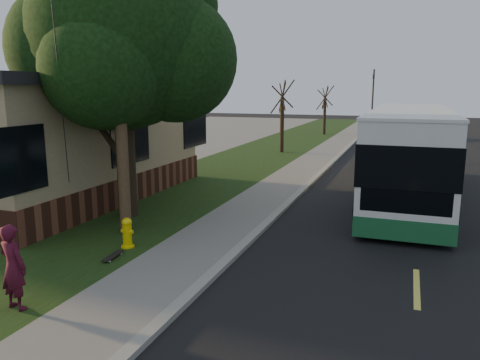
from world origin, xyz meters
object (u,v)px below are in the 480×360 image
Objects in this scene: fire_hydrant at (127,233)px; traffic_signal at (373,96)px; bare_tree_far at (325,111)px; bare_tree_near at (282,117)px; skateboard_main at (113,256)px; skateboarder at (13,267)px; distant_car at (383,127)px; utility_pole at (117,57)px; transit_bus at (408,151)px; leafy_tree at (124,42)px.

traffic_signal is (3.10, 34.00, 2.73)m from fire_hydrant.
bare_tree_far is (-0.40, 30.00, 1.57)m from fire_hydrant.
fire_hydrant is 0.17× the size of bare_tree_near.
skateboard_main is (0.50, -30.76, -1.88)m from bare_tree_far.
bare_tree_far is 2.63× the size of skateboarder.
skateboarder reaches higher than skateboard_main.
bare_tree_near is at bearing 93.05° from skateboard_main.
traffic_signal is at bearing 48.81° from bare_tree_far.
fire_hydrant is 0.83m from skateboard_main.
fire_hydrant is 30.12m from distant_car.
traffic_signal reaches higher than fire_hydrant.
bare_tree_far is 30.82m from skateboard_main.
utility_pole is 17.19m from bare_tree_near.
bare_tree_near is 2.81× the size of skateboarder.
skateboard_main is (-3.00, -34.76, -3.04)m from traffic_signal.
distant_car is (5.05, 28.81, -3.81)m from utility_pole.
skateboarder is (-3.13, -37.43, -2.33)m from traffic_signal.
skateboard_main is (-6.19, -8.96, -1.56)m from transit_bus.
leafy_tree reaches higher than skateboarder.
utility_pole is 12.21× the size of skateboard_main.
utility_pole reaches higher than traffic_signal.
traffic_signal is at bearing 97.04° from transit_bus.
utility_pole is 1.65× the size of traffic_signal.
distant_car reaches higher than fire_hydrant.
bare_tree_far is 22.81m from transit_bus.
skateboarder is at bearing -96.19° from distant_car.
utility_pole is 2.25× the size of bare_tree_far.
leafy_tree reaches higher than skateboard_main.
bare_tree_far is 5.42× the size of skateboard_main.
transit_bus is at bearing 45.85° from utility_pole.
utility_pole is 1.16× the size of leafy_tree.
distant_car is at bearing -89.15° from skateboarder.
transit_bus is 11.00m from skateboard_main.
skateboarder is at bearing -118.51° from transit_bus.
leafy_tree is 5.09× the size of skateboarder.
leafy_tree is 10.49× the size of skateboard_main.
utility_pole is (-0.71, 0.99, 4.20)m from fire_hydrant.
distant_car is (4.34, 29.80, 0.39)m from fire_hydrant.
transit_bus is at bearing -72.95° from bare_tree_far.
distant_car is (1.24, -4.20, -2.34)m from traffic_signal.
bare_tree_near is (-0.90, 18.00, 1.72)m from fire_hydrant.
utility_pole is 5.87m from skateboarder.
transit_bus is at bearing -82.96° from traffic_signal.
leafy_tree reaches higher than bare_tree_far.
leafy_tree is at bearing -98.47° from traffic_signal.
fire_hydrant is 0.08× the size of utility_pole.
fire_hydrant is 30.04m from bare_tree_far.
distant_car is (4.74, -0.20, -1.18)m from bare_tree_far.
bare_tree_near is 1.07× the size of bare_tree_far.
utility_pole is 29.13m from bare_tree_far.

